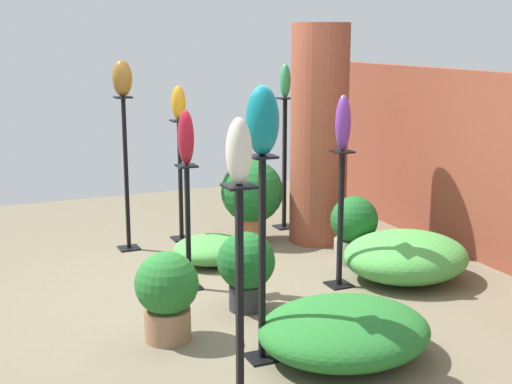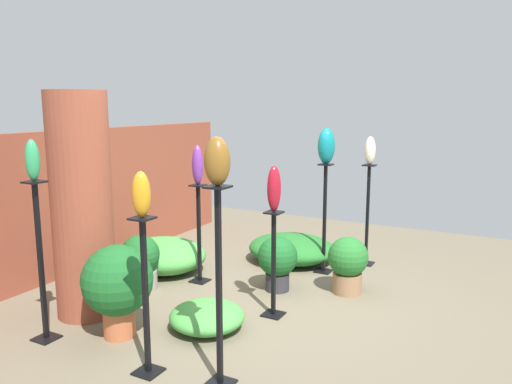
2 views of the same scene
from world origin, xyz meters
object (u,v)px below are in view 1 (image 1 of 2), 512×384
(potted_plant_front_left, at_px, (252,194))
(pedestal_ivory, at_px, (240,310))
(pedestal_amber, at_px, (180,185))
(art_vase_amber, at_px, (179,103))
(pedestal_violet, at_px, (340,225))
(potted_plant_front_right, at_px, (354,228))
(pedestal_teal, at_px, (262,268))
(potted_plant_back_center, at_px, (167,292))
(art_vase_jade, at_px, (285,81))
(art_vase_ivory, at_px, (239,151))
(art_vase_ruby, at_px, (186,138))
(brick_pillar, at_px, (319,135))
(art_vase_bronze, at_px, (122,78))
(pedestal_bronze, at_px, (126,180))
(pedestal_jade, at_px, (284,169))
(art_vase_teal, at_px, (262,120))
(potted_plant_mid_left, at_px, (246,266))
(pedestal_ruby, at_px, (188,233))
(art_vase_violet, at_px, (343,123))

(potted_plant_front_left, bearing_deg, pedestal_ivory, -24.26)
(pedestal_amber, relative_size, art_vase_amber, 3.61)
(pedestal_violet, distance_m, pedestal_amber, 2.05)
(art_vase_amber, height_order, potted_plant_front_right, art_vase_amber)
(pedestal_teal, bearing_deg, potted_plant_back_center, -138.20)
(art_vase_jade, bearing_deg, art_vase_ivory, -29.22)
(art_vase_ruby, distance_m, potted_plant_back_center, 1.40)
(brick_pillar, xyz_separation_m, art_vase_bronze, (-0.48, -1.88, 0.59))
(pedestal_bronze, relative_size, potted_plant_front_left, 1.79)
(pedestal_jade, height_order, pedestal_teal, pedestal_jade)
(pedestal_ivory, distance_m, art_vase_teal, 1.19)
(art_vase_amber, bearing_deg, potted_plant_front_left, 60.03)
(art_vase_ruby, xyz_separation_m, potted_plant_back_center, (0.93, -0.46, -0.93))
(art_vase_jade, bearing_deg, art_vase_bronze, -86.38)
(pedestal_jade, bearing_deg, pedestal_teal, -28.14)
(pedestal_violet, distance_m, pedestal_jade, 1.92)
(pedestal_amber, relative_size, potted_plant_front_right, 1.99)
(pedestal_teal, bearing_deg, brick_pillar, 144.43)
(pedestal_bronze, distance_m, art_vase_teal, 2.93)
(art_vase_teal, height_order, potted_plant_front_left, art_vase_teal)
(pedestal_violet, relative_size, art_vase_jade, 3.29)
(art_vase_amber, bearing_deg, potted_plant_front_right, 42.61)
(pedestal_ivory, bearing_deg, pedestal_bronze, 177.26)
(potted_plant_mid_left, bearing_deg, art_vase_amber, 176.45)
(pedestal_bronze, distance_m, art_vase_ivory, 3.45)
(pedestal_jade, xyz_separation_m, art_vase_bronze, (0.11, -1.78, 1.03))
(brick_pillar, distance_m, pedestal_jade, 0.74)
(brick_pillar, bearing_deg, art_vase_amber, -115.05)
(potted_plant_back_center, bearing_deg, art_vase_ruby, 153.70)
(art_vase_jade, xyz_separation_m, art_vase_amber, (-0.01, -1.19, -0.19))
(brick_pillar, height_order, art_vase_ruby, brick_pillar)
(art_vase_bronze, bearing_deg, art_vase_amber, 101.76)
(pedestal_jade, bearing_deg, pedestal_ruby, -47.83)
(pedestal_bronze, xyz_separation_m, art_vase_amber, (-0.12, 0.59, 0.72))
(pedestal_ruby, relative_size, art_vase_teal, 2.44)
(pedestal_teal, distance_m, art_vase_jade, 3.44)
(art_vase_ruby, bearing_deg, potted_plant_back_center, -26.30)
(pedestal_teal, xyz_separation_m, art_vase_bronze, (-2.79, -0.22, 1.06))
(pedestal_violet, relative_size, potted_plant_back_center, 1.83)
(art_vase_bronze, height_order, art_vase_teal, art_vase_bronze)
(pedestal_amber, relative_size, art_vase_bronze, 3.63)
(brick_pillar, distance_m, art_vase_violet, 1.40)
(pedestal_violet, height_order, art_vase_jade, art_vase_jade)
(potted_plant_mid_left, xyz_separation_m, potted_plant_front_right, (-0.70, 1.39, -0.02))
(pedestal_teal, relative_size, art_vase_amber, 3.94)
(art_vase_ivory, bearing_deg, pedestal_jade, 150.78)
(pedestal_teal, xyz_separation_m, art_vase_teal, (0.00, 0.00, 0.95))
(art_vase_bronze, bearing_deg, art_vase_teal, 4.57)
(potted_plant_mid_left, distance_m, potted_plant_front_right, 1.56)
(art_vase_teal, relative_size, potted_plant_back_center, 0.68)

